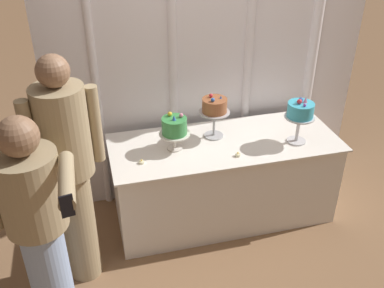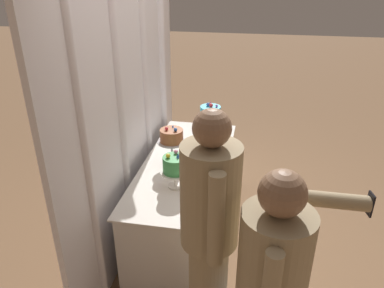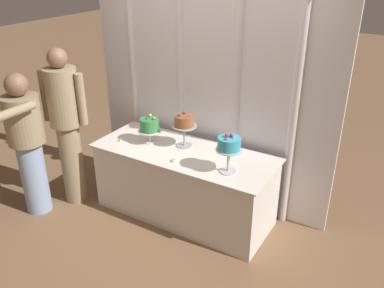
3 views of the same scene
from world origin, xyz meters
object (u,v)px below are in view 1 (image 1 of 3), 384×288
Objects in this scene: cake_table at (223,179)px; cake_display_center at (214,108)px; guest_man_pink_jacket at (69,168)px; tealight_far_left at (142,162)px; tealight_near_left at (238,155)px; cake_display_leftmost at (174,127)px; guest_girl_blue_dress at (38,222)px; cake_display_rightmost at (300,112)px.

cake_display_center is at bearing 119.16° from cake_table.
tealight_far_left is at bearing 25.49° from guest_man_pink_jacket.
tealight_near_left is 1.26m from guest_man_pink_jacket.
guest_man_pink_jacket is (-0.79, -0.38, 0.01)m from cake_display_leftmost.
tealight_near_left is at bearing 19.59° from guest_girl_blue_dress.
cake_display_center is (-0.06, 0.11, 0.63)m from cake_table.
cake_display_center is 1.25m from guest_man_pink_jacket.
cake_table is 1.22× the size of guest_girl_blue_dress.
tealight_far_left reaches higher than cake_table.
cake_display_leftmost is 0.99m from cake_display_rightmost.
cake_table is 4.79× the size of cake_display_rightmost.
tealight_near_left is (0.73, -0.09, 0.00)m from tealight_far_left.
guest_girl_blue_dress is at bearing -160.41° from tealight_near_left.
cake_table is at bearing -60.84° from cake_display_center.
cake_display_leftmost is 7.46× the size of tealight_near_left.
tealight_far_left is 0.02× the size of guest_man_pink_jacket.
guest_girl_blue_dress is at bearing -163.00° from cake_display_rightmost.
guest_girl_blue_dress is at bearing -143.28° from cake_display_leftmost.
tealight_far_left is 0.59m from guest_man_pink_jacket.
cake_display_rightmost reaches higher than cake_table.
cake_display_center is 0.21× the size of guest_man_pink_jacket.
cake_display_rightmost is at bearing -13.87° from cake_table.
tealight_near_left reaches higher than cake_table.
cake_table is 0.64m from cake_display_center.
guest_man_pink_jacket reaches higher than cake_display_leftmost.
tealight_far_left is 0.03× the size of guest_girl_blue_dress.
tealight_far_left is (-0.64, -0.25, -0.25)m from cake_display_center.
guest_man_pink_jacket is (-1.14, -0.49, -0.06)m from cake_display_center.
cake_display_leftmost is at bearing 179.72° from cake_table.
cake_display_rightmost is 9.36× the size of tealight_near_left.
cake_display_center reaches higher than cake_table.
cake_table is 0.45m from tealight_near_left.
tealight_near_left is at bearing -83.28° from cake_table.
cake_display_center is at bearing 17.43° from cake_display_leftmost.
cake_display_center is at bearing 32.33° from guest_girl_blue_dress.
cake_table is 44.70× the size of tealight_far_left.
cake_display_center is at bearing 104.75° from tealight_near_left.
cake_display_leftmost is 0.37m from tealight_far_left.
guest_girl_blue_dress is (-1.41, -0.74, 0.45)m from cake_table.
cake_table is at bearing 17.49° from guest_man_pink_jacket.
cake_display_center is 0.95× the size of cake_display_rightmost.
cake_display_rightmost is at bearing -21.96° from cake_display_center.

